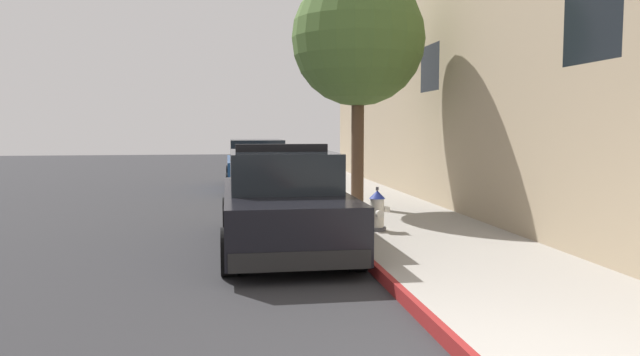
% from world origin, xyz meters
% --- Properties ---
extents(ground_plane, '(32.23, 60.00, 0.20)m').
position_xyz_m(ground_plane, '(-4.59, 10.00, -0.10)').
color(ground_plane, '#2B2B2D').
extents(sidewalk_pavement, '(2.82, 60.00, 0.16)m').
position_xyz_m(sidewalk_pavement, '(1.41, 10.00, 0.08)').
color(sidewalk_pavement, '#9E9991').
rests_on(sidewalk_pavement, ground).
extents(curb_painted_edge, '(0.08, 60.00, 0.16)m').
position_xyz_m(curb_painted_edge, '(-0.04, 10.00, 0.08)').
color(curb_painted_edge, maroon).
rests_on(curb_painted_edge, ground).
extents(storefront_building, '(7.53, 22.92, 6.46)m').
position_xyz_m(storefront_building, '(6.47, 9.96, 3.24)').
color(storefront_building, tan).
rests_on(storefront_building, ground).
extents(police_cruiser, '(1.94, 4.84, 1.68)m').
position_xyz_m(police_cruiser, '(-1.08, 5.80, 0.74)').
color(police_cruiser, black).
rests_on(police_cruiser, ground).
extents(parked_car_silver_ahead, '(1.94, 4.84, 1.56)m').
position_xyz_m(parked_car_silver_ahead, '(-1.03, 15.34, 0.74)').
color(parked_car_silver_ahead, navy).
rests_on(parked_car_silver_ahead, ground).
extents(fire_hydrant, '(0.44, 0.40, 0.76)m').
position_xyz_m(fire_hydrant, '(0.61, 6.23, 0.51)').
color(fire_hydrant, '#4C4C51').
rests_on(fire_hydrant, sidewalk_pavement).
extents(street_tree, '(2.93, 2.93, 5.19)m').
position_xyz_m(street_tree, '(0.92, 9.22, 3.86)').
color(street_tree, brown).
rests_on(street_tree, sidewalk_pavement).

